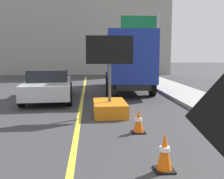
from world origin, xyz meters
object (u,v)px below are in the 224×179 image
(box_truck, at_px, (128,60))
(highway_guide_sign, at_px, (147,35))
(traffic_cone_mid_lane, at_px, (139,121))
(pickup_car, at_px, (49,85))
(arrow_board_trailer, at_px, (110,101))
(traffic_cone_near_sign, at_px, (165,152))

(box_truck, bearing_deg, highway_guide_sign, 66.80)
(traffic_cone_mid_lane, bearing_deg, pickup_car, 119.98)
(arrow_board_trailer, bearing_deg, pickup_car, 128.33)
(pickup_car, bearing_deg, traffic_cone_near_sign, -67.86)
(traffic_cone_near_sign, bearing_deg, arrow_board_trailer, 97.97)
(pickup_car, bearing_deg, arrow_board_trailer, -51.67)
(highway_guide_sign, xyz_separation_m, traffic_cone_near_sign, (-2.84, -15.34, -3.07))
(box_truck, xyz_separation_m, highway_guide_sign, (2.06, 4.79, 1.67))
(pickup_car, relative_size, traffic_cone_mid_lane, 7.50)
(highway_guide_sign, height_order, traffic_cone_mid_lane, highway_guide_sign)
(highway_guide_sign, relative_size, traffic_cone_near_sign, 6.96)
(arrow_board_trailer, xyz_separation_m, box_truck, (1.44, 5.90, 1.27))
(arrow_board_trailer, height_order, box_truck, box_truck)
(pickup_car, height_order, traffic_cone_near_sign, pickup_car)
(traffic_cone_near_sign, bearing_deg, highway_guide_sign, 79.50)
(pickup_car, xyz_separation_m, traffic_cone_near_sign, (3.20, -7.88, -0.34))
(box_truck, bearing_deg, traffic_cone_near_sign, -94.28)
(box_truck, height_order, pickup_car, box_truck)
(box_truck, relative_size, highway_guide_sign, 1.41)
(box_truck, height_order, traffic_cone_near_sign, box_truck)
(box_truck, xyz_separation_m, pickup_car, (-3.99, -2.67, -1.05))
(arrow_board_trailer, height_order, traffic_cone_mid_lane, arrow_board_trailer)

